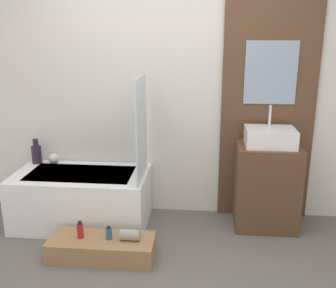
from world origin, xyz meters
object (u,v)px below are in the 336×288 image
(sink, at_px, (270,137))
(vase_round_light, at_px, (54,159))
(wooden_step_bench, at_px, (102,248))
(bottle_soap_secondary, at_px, (109,233))
(vase_tall_dark, at_px, (37,153))
(bottle_soap_primary, at_px, (80,230))
(bathtub, at_px, (82,198))

(sink, xyz_separation_m, vase_round_light, (-2.12, 0.14, -0.32))
(wooden_step_bench, relative_size, vase_round_light, 8.18)
(vase_round_light, xyz_separation_m, bottle_soap_secondary, (0.76, -0.84, -0.35))
(vase_tall_dark, height_order, vase_round_light, vase_tall_dark)
(bottle_soap_secondary, bearing_deg, wooden_step_bench, 180.00)
(sink, relative_size, bottle_soap_primary, 3.04)
(vase_tall_dark, distance_m, bottle_soap_primary, 1.16)
(vase_tall_dark, distance_m, vase_round_light, 0.19)
(sink, bearing_deg, bathtub, -176.36)
(vase_tall_dark, height_order, bottle_soap_secondary, vase_tall_dark)
(wooden_step_bench, height_order, vase_round_light, vase_round_light)
(sink, xyz_separation_m, bottle_soap_secondary, (-1.36, -0.70, -0.67))
(bottle_soap_primary, bearing_deg, sink, 23.63)
(bathtub, relative_size, vase_round_light, 11.84)
(vase_tall_dark, bearing_deg, bottle_soap_primary, -50.26)
(bathtub, xyz_separation_m, wooden_step_bench, (0.34, -0.59, -0.17))
(wooden_step_bench, distance_m, bottle_soap_secondary, 0.15)
(bottle_soap_primary, bearing_deg, vase_tall_dark, 129.74)
(bathtub, distance_m, vase_round_light, 0.53)
(vase_round_light, bearing_deg, vase_tall_dark, 178.80)
(wooden_step_bench, relative_size, vase_tall_dark, 3.45)
(wooden_step_bench, bearing_deg, sink, 26.17)
(bathtub, distance_m, bottle_soap_secondary, 0.72)
(bottle_soap_primary, bearing_deg, bottle_soap_secondary, 0.00)
(wooden_step_bench, height_order, sink, sink)
(vase_round_light, bearing_deg, sink, -3.69)
(bathtub, relative_size, bottle_soap_primary, 8.62)
(sink, bearing_deg, wooden_step_bench, -153.83)
(bathtub, bearing_deg, sink, 3.64)
(bathtub, distance_m, wooden_step_bench, 0.70)
(vase_round_light, bearing_deg, bottle_soap_secondary, -47.71)
(wooden_step_bench, height_order, bottle_soap_secondary, bottle_soap_secondary)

